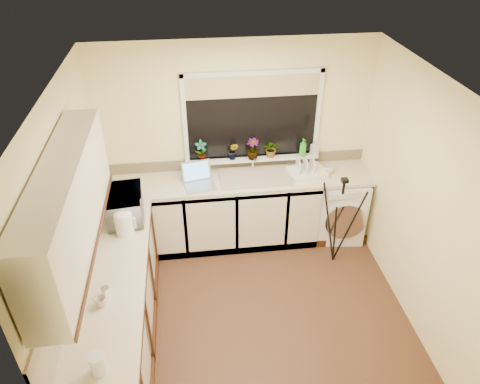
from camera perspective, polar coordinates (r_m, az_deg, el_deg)
name	(u,v)px	position (r m, az deg, el deg)	size (l,w,h in m)	color
floor	(252,310)	(4.93, 1.54, -14.75)	(3.20, 3.20, 0.00)	brown
ceiling	(257,89)	(3.51, 2.14, 12.95)	(3.20, 3.20, 0.00)	white
wall_back	(235,143)	(5.36, -0.65, 6.29)	(3.20, 3.20, 0.00)	#FFEEAA
wall_front	(290,358)	(3.06, 6.32, -20.25)	(3.20, 3.20, 0.00)	#FFEEAA
wall_left	(73,232)	(4.20, -20.40, -4.73)	(3.00, 3.00, 0.00)	#FFEEAA
wall_right	(420,205)	(4.59, 21.94, -1.55)	(3.00, 3.00, 0.00)	#FFEEAA
base_cabinet_back	(212,213)	(5.51, -3.60, -2.72)	(2.55, 0.60, 0.86)	silver
base_cabinet_left	(119,316)	(4.45, -15.17, -15.01)	(0.54, 2.40, 0.86)	silver
worktop_back	(238,180)	(5.28, -0.25, 1.48)	(3.20, 0.60, 0.04)	beige
worktop_left	(111,281)	(4.13, -16.09, -10.85)	(0.60, 2.40, 0.04)	beige
upper_cabinet	(69,206)	(3.48, -20.95, -1.69)	(0.28, 1.90, 0.70)	silver
splashback_left	(71,263)	(4.03, -20.69, -8.46)	(0.02, 2.40, 0.45)	beige
splashback_back	(235,162)	(5.47, -0.62, 3.86)	(3.20, 0.02, 0.14)	beige
window_glass	(252,117)	(5.23, 1.55, 9.51)	(1.50, 0.02, 1.00)	black
window_blind	(253,86)	(5.07, 1.66, 13.26)	(1.50, 0.02, 0.25)	tan
windowsill	(252,158)	(5.42, 1.56, 4.29)	(1.60, 0.14, 0.03)	white
sink	(255,177)	(5.28, 1.91, 1.92)	(0.82, 0.46, 0.03)	tan
faucet	(253,162)	(5.38, 1.63, 3.89)	(0.03, 0.03, 0.24)	silver
washing_machine	(338,206)	(5.77, 12.35, -1.74)	(0.60, 0.58, 0.85)	white
laptop	(198,179)	(5.16, -5.31, 1.65)	(0.39, 0.38, 0.25)	#999AA0
kettle	(124,224)	(4.51, -14.53, -3.92)	(0.18, 0.18, 0.23)	white
dish_rack	(306,172)	(5.39, 8.44, 2.48)	(0.43, 0.32, 0.06)	white
tripod	(338,222)	(5.24, 12.41, -3.70)	(0.57, 0.57, 1.15)	black
glass_jug	(98,364)	(3.46, -17.60, -20.06)	(0.11, 0.11, 0.17)	silver
steel_jar	(106,292)	(3.95, -16.71, -12.09)	(0.07, 0.07, 0.10)	white
microwave	(125,205)	(4.71, -14.43, -1.67)	(0.53, 0.36, 0.29)	silver
plant_a	(201,151)	(5.29, -4.95, 5.20)	(0.14, 0.09, 0.27)	#999999
plant_b	(233,151)	(5.31, -0.87, 5.23)	(0.12, 0.10, 0.22)	#999999
plant_c	(253,149)	(5.32, 1.60, 5.49)	(0.14, 0.14, 0.26)	#999999
plant_d	(272,149)	(5.39, 4.03, 5.53)	(0.19, 0.17, 0.21)	#999999
soap_bottle_green	(303,147)	(5.45, 8.00, 5.64)	(0.09, 0.09, 0.22)	green
soap_bottle_clear	(315,147)	(5.52, 9.47, 5.63)	(0.08, 0.08, 0.18)	#999999
cup_back	(329,170)	(5.47, 11.21, 2.81)	(0.12, 0.12, 0.09)	silver
cup_left	(101,302)	(3.89, -17.25, -13.17)	(0.09, 0.09, 0.09)	beige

